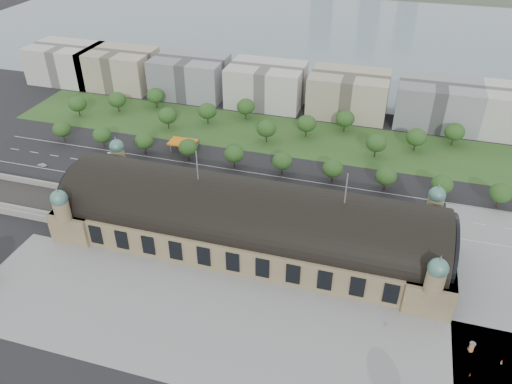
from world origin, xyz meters
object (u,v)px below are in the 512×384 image
(parked_car_3, at_px, (167,189))
(bus_west, at_px, (266,197))
(bus_mid, at_px, (266,199))
(parked_car_2, at_px, (176,190))
(pedestrian_0, at_px, (386,325))
(traffic_car_2, at_px, (129,173))
(petrol_station, at_px, (187,143))
(pedestrian_2, at_px, (468,348))
(parked_car_4, at_px, (169,189))
(advertising_column, at_px, (472,347))
(bus_east, at_px, (290,205))
(traffic_car_4, at_px, (316,209))
(parked_car_0, at_px, (99,182))
(parked_car_1, at_px, (159,188))
(traffic_car_0, at_px, (42,165))
(traffic_car_5, at_px, (325,194))
(pedestrian_5, at_px, (502,362))
(traffic_car_6, at_px, (408,223))
(pedestrian_1, at_px, (470,375))
(parked_car_6, at_px, (227,199))
(parked_car_5, at_px, (200,200))

(parked_car_3, bearing_deg, bus_west, 71.57)
(bus_mid, bearing_deg, parked_car_2, 93.24)
(pedestrian_0, bearing_deg, traffic_car_2, 152.33)
(petrol_station, xyz_separation_m, pedestrian_2, (133.58, -96.43, -2.13))
(parked_car_4, xyz_separation_m, advertising_column, (126.64, -56.20, 1.06))
(parked_car_2, distance_m, bus_east, 52.64)
(traffic_car_4, bearing_deg, petrol_station, -115.97)
(parked_car_0, distance_m, parked_car_1, 29.47)
(traffic_car_0, height_order, parked_car_4, traffic_car_0)
(petrol_station, relative_size, traffic_car_2, 2.42)
(traffic_car_5, relative_size, parked_car_1, 0.75)
(traffic_car_5, xyz_separation_m, pedestrian_0, (32.06, -70.19, 0.15))
(pedestrian_5, bearing_deg, traffic_car_6, -161.74)
(traffic_car_5, xyz_separation_m, parked_car_3, (-69.96, -16.38, 0.05))
(pedestrian_1, bearing_deg, traffic_car_2, 92.43)
(traffic_car_6, height_order, pedestrian_2, pedestrian_2)
(advertising_column, bearing_deg, petrol_station, 144.32)
(parked_car_6, bearing_deg, petrol_station, -171.04)
(bus_mid, bearing_deg, traffic_car_2, 85.14)
(traffic_car_4, relative_size, advertising_column, 1.34)
(pedestrian_2, bearing_deg, traffic_car_2, 31.82)
(pedestrian_2, bearing_deg, pedestrian_5, -141.04)
(pedestrian_5, bearing_deg, pedestrian_2, -112.57)
(bus_mid, distance_m, pedestrian_1, 106.88)
(bus_west, relative_size, advertising_column, 3.42)
(traffic_car_0, height_order, bus_west, bus_west)
(traffic_car_6, bearing_deg, bus_west, -83.05)
(parked_car_4, distance_m, bus_west, 44.87)
(traffic_car_4, relative_size, traffic_car_6, 0.87)
(parked_car_5, relative_size, pedestrian_1, 2.89)
(parked_car_4, height_order, pedestrian_0, pedestrian_0)
(traffic_car_0, xyz_separation_m, pedestrian_0, (169.88, -55.99, 0.05))
(parked_car_1, relative_size, pedestrian_5, 3.24)
(pedestrian_1, relative_size, pedestrian_2, 1.08)
(traffic_car_0, xyz_separation_m, traffic_car_2, (44.81, 5.03, 0.01))
(parked_car_3, bearing_deg, bus_east, 67.24)
(traffic_car_0, distance_m, traffic_car_2, 45.09)
(traffic_car_6, bearing_deg, pedestrian_5, 32.94)
(petrol_station, xyz_separation_m, traffic_car_2, (-16.43, -33.08, -2.15))
(parked_car_0, height_order, pedestrian_1, pedestrian_1)
(bus_mid, bearing_deg, petrol_station, 53.30)
(traffic_car_5, height_order, bus_east, bus_east)
(pedestrian_2, relative_size, pedestrian_5, 0.95)
(traffic_car_0, bearing_deg, traffic_car_5, 93.28)
(traffic_car_2, bearing_deg, bus_east, 78.64)
(traffic_car_2, distance_m, parked_car_3, 24.16)
(parked_car_2, bearing_deg, pedestrian_0, 26.07)
(bus_mid, bearing_deg, traffic_car_4, -94.12)
(petrol_station, distance_m, parked_car_4, 41.08)
(traffic_car_4, bearing_deg, pedestrian_5, 47.86)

